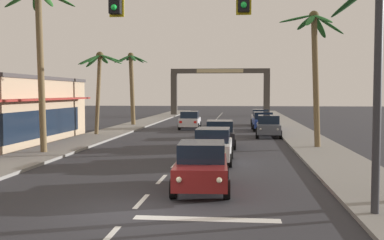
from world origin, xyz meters
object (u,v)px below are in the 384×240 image
object	(u,v)px
traffic_signal_mast	(249,23)
palm_right_second	(315,53)
sedan_parked_mid_kerb	(269,126)
sedan_parked_far_kerb	(260,117)
sedan_oncoming_far	(190,120)
sedan_parked_nearest_kerb	(263,121)
palm_left_second	(40,36)
town_gateway_arch	(220,85)
sedan_fifth_in_queue	(220,134)
sedan_third_in_queue	(213,145)
palm_left_third	(99,72)
palm_left_farthest	(132,78)
sedan_lead_at_stop_bar	(202,166)

from	to	relation	value
traffic_signal_mast	palm_right_second	world-z (taller)	palm_right_second
sedan_parked_mid_kerb	sedan_parked_far_kerb	distance (m)	13.15
sedan_oncoming_far	sedan_parked_nearest_kerb	world-z (taller)	same
traffic_signal_mast	sedan_parked_far_kerb	xyz separation A→B (m)	(1.86, 37.19, -4.48)
sedan_parked_mid_kerb	palm_left_second	distance (m)	18.63
sedan_parked_nearest_kerb	town_gateway_arch	distance (m)	28.71
traffic_signal_mast	sedan_fifth_in_queue	size ratio (longest dim) A/B	2.49
palm_right_second	town_gateway_arch	bearing A→B (deg)	100.14
sedan_third_in_queue	sedan_parked_mid_kerb	size ratio (longest dim) A/B	0.99
palm_left_second	palm_left_third	distance (m)	11.55
sedan_parked_nearest_kerb	palm_left_farthest	xyz separation A→B (m)	(-13.23, 4.67, 4.07)
sedan_oncoming_far	sedan_parked_nearest_kerb	distance (m)	6.89
palm_left_farthest	sedan_third_in_queue	bearing A→B (deg)	-68.59
town_gateway_arch	sedan_lead_at_stop_bar	bearing A→B (deg)	-88.19
sedan_third_in_queue	palm_left_farthest	world-z (taller)	palm_left_farthest
palm_left_third	palm_right_second	world-z (taller)	palm_right_second
sedan_lead_at_stop_bar	palm_right_second	distance (m)	15.01
palm_left_third	palm_right_second	size ratio (longest dim) A/B	0.80
sedan_lead_at_stop_bar	sedan_parked_mid_kerb	bearing A→B (deg)	80.34
sedan_parked_far_kerb	sedan_parked_mid_kerb	bearing A→B (deg)	-89.61
sedan_parked_nearest_kerb	palm_left_farthest	distance (m)	14.60
sedan_lead_at_stop_bar	town_gateway_arch	xyz separation A→B (m)	(-1.74, 55.10, 3.69)
sedan_parked_nearest_kerb	sedan_parked_far_kerb	world-z (taller)	same
sedan_oncoming_far	town_gateway_arch	world-z (taller)	town_gateway_arch
palm_left_second	town_gateway_arch	world-z (taller)	palm_left_second
sedan_fifth_in_queue	sedan_parked_far_kerb	size ratio (longest dim) A/B	1.01
sedan_parked_mid_kerb	sedan_parked_nearest_kerb	bearing A→B (deg)	91.24
sedan_lead_at_stop_bar	sedan_fifth_in_queue	bearing A→B (deg)	89.75
sedan_lead_at_stop_bar	sedan_fifth_in_queue	world-z (taller)	same
traffic_signal_mast	sedan_oncoming_far	world-z (taller)	traffic_signal_mast
sedan_third_in_queue	sedan_fifth_in_queue	world-z (taller)	same
sedan_parked_nearest_kerb	sedan_parked_mid_kerb	distance (m)	6.40
sedan_parked_mid_kerb	palm_right_second	size ratio (longest dim) A/B	0.54
traffic_signal_mast	sedan_lead_at_stop_bar	world-z (taller)	traffic_signal_mast
sedan_lead_at_stop_bar	palm_left_third	xyz separation A→B (m)	(-9.79, 20.27, 4.23)
sedan_fifth_in_queue	palm_left_second	bearing A→B (deg)	-155.34
palm_left_second	town_gateway_arch	size ratio (longest dim) A/B	0.63
sedan_parked_mid_kerb	sedan_oncoming_far	bearing A→B (deg)	132.71
palm_left_second	palm_left_third	world-z (taller)	palm_left_second
sedan_parked_nearest_kerb	sedan_parked_far_kerb	distance (m)	6.76
sedan_third_in_queue	sedan_parked_far_kerb	distance (m)	27.44
palm_left_second	sedan_oncoming_far	bearing A→B (deg)	72.19
palm_left_farthest	traffic_signal_mast	bearing A→B (deg)	-71.98
sedan_third_in_queue	sedan_parked_far_kerb	bearing A→B (deg)	82.84
palm_left_farthest	town_gateway_arch	distance (m)	24.71
palm_right_second	palm_left_farthest	bearing A→B (deg)	129.69
traffic_signal_mast	palm_left_farthest	bearing A→B (deg)	108.02
sedan_third_in_queue	sedan_parked_nearest_kerb	size ratio (longest dim) A/B	0.99
sedan_parked_far_kerb	palm_right_second	world-z (taller)	palm_right_second
traffic_signal_mast	sedan_parked_far_kerb	distance (m)	37.51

